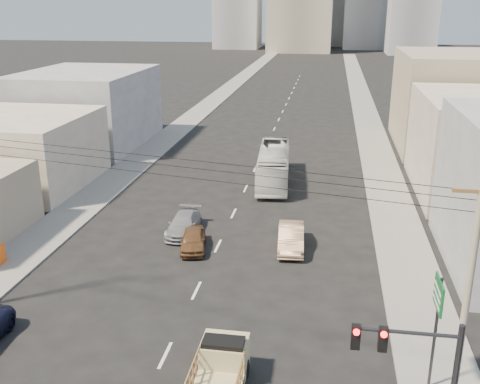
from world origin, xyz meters
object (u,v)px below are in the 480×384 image
(city_bus, at_px, (274,165))
(sedan_brown, at_px, (193,240))
(flatbed_pickup, at_px, (220,370))
(green_sign, at_px, (437,307))
(utility_pole, at_px, (465,308))
(sedan_grey, at_px, (184,224))
(sedan_tan, at_px, (291,238))
(traffic_signal, at_px, (419,378))

(city_bus, distance_m, sedan_brown, 15.35)
(flatbed_pickup, distance_m, green_sign, 8.83)
(utility_pole, bearing_deg, sedan_grey, 130.33)
(green_sign, relative_size, utility_pole, 0.50)
(flatbed_pickup, height_order, sedan_brown, flatbed_pickup)
(sedan_tan, height_order, utility_pole, utility_pole)
(city_bus, height_order, utility_pole, utility_pole)
(sedan_tan, bearing_deg, utility_pole, -69.82)
(city_bus, distance_m, utility_pole, 30.88)
(sedan_brown, bearing_deg, utility_pole, -58.60)
(city_bus, bearing_deg, sedan_grey, -114.99)
(utility_pole, bearing_deg, sedan_brown, 132.19)
(sedan_grey, bearing_deg, sedan_tan, -11.90)
(flatbed_pickup, height_order, traffic_signal, traffic_signal)
(flatbed_pickup, bearing_deg, traffic_signal, -26.30)
(traffic_signal, height_order, green_sign, traffic_signal)
(flatbed_pickup, xyz_separation_m, utility_pole, (8.61, -0.89, 4.09))
(green_sign, bearing_deg, utility_pole, -82.33)
(utility_pole, bearing_deg, green_sign, 97.67)
(city_bus, height_order, sedan_grey, city_bus)
(city_bus, xyz_separation_m, sedan_brown, (-3.58, -14.90, -0.87))
(sedan_brown, relative_size, green_sign, 0.76)
(utility_pole, bearing_deg, sedan_tan, 113.96)
(flatbed_pickup, distance_m, traffic_signal, 8.23)
(green_sign, bearing_deg, city_bus, 108.71)
(flatbed_pickup, relative_size, sedan_grey, 0.97)
(sedan_tan, height_order, traffic_signal, traffic_signal)
(city_bus, relative_size, sedan_brown, 2.86)
(flatbed_pickup, relative_size, sedan_tan, 0.97)
(green_sign, bearing_deg, flatbed_pickup, -169.02)
(flatbed_pickup, xyz_separation_m, sedan_tan, (1.78, 14.47, -0.34))
(flatbed_pickup, xyz_separation_m, sedan_grey, (-5.58, 15.83, -0.43))
(city_bus, bearing_deg, traffic_signal, -80.30)
(city_bus, xyz_separation_m, sedan_tan, (2.54, -13.82, -0.77))
(flatbed_pickup, relative_size, traffic_signal, 0.73)
(sedan_brown, xyz_separation_m, sedan_grey, (-1.24, 2.43, 0.01))
(flatbed_pickup, relative_size, city_bus, 0.40)
(sedan_brown, xyz_separation_m, utility_pole, (12.95, -14.29, 4.53))
(traffic_signal, bearing_deg, city_bus, 103.56)
(sedan_brown, relative_size, sedan_tan, 0.84)
(sedan_brown, bearing_deg, sedan_tan, -0.79)
(sedan_grey, height_order, utility_pole, utility_pole)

